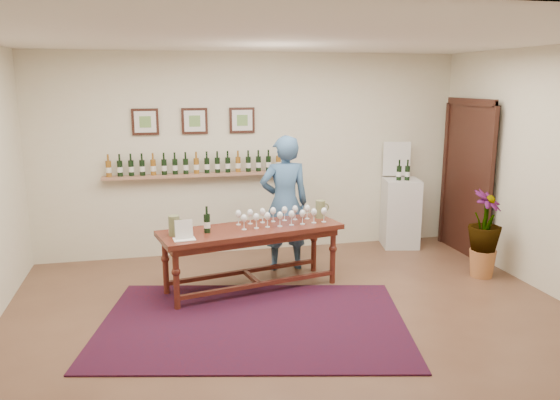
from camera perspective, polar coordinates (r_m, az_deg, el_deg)
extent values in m
plane|color=brown|center=(5.74, 1.85, -12.49)|extent=(6.00, 6.00, 0.00)
plane|color=beige|center=(7.72, -2.86, 4.80)|extent=(6.00, 0.00, 6.00)
plane|color=beige|center=(3.04, 14.32, -7.38)|extent=(6.00, 0.00, 6.00)
plane|color=white|center=(5.22, 2.07, 16.63)|extent=(6.00, 6.00, 0.00)
cube|color=#A27458|center=(7.57, -8.70, 2.60)|extent=(2.50, 0.16, 0.04)
cube|color=black|center=(8.10, 19.20, 1.97)|extent=(0.10, 1.00, 2.10)
cube|color=black|center=(8.07, 18.90, 1.96)|extent=(0.04, 1.12, 2.22)
cube|color=black|center=(7.52, -13.90, 7.94)|extent=(0.35, 0.03, 0.35)
cube|color=silver|center=(7.51, -13.91, 7.93)|extent=(0.28, 0.01, 0.28)
cube|color=#68944A|center=(7.50, -13.91, 7.93)|extent=(0.15, 0.00, 0.15)
cube|color=black|center=(7.54, -8.92, 8.16)|extent=(0.35, 0.03, 0.35)
cube|color=silver|center=(7.53, -8.91, 8.15)|extent=(0.28, 0.01, 0.28)
cube|color=#68944A|center=(7.52, -8.91, 8.15)|extent=(0.15, 0.00, 0.15)
cube|color=black|center=(7.62, -3.99, 8.31)|extent=(0.35, 0.03, 0.35)
cube|color=silver|center=(7.60, -3.97, 8.31)|extent=(0.28, 0.01, 0.28)
cube|color=#68944A|center=(7.60, -3.96, 8.30)|extent=(0.15, 0.00, 0.15)
cube|color=#4B0D17|center=(5.68, -2.81, -12.69)|extent=(3.44, 2.67, 0.02)
cube|color=#471B11|center=(6.34, -3.02, -3.14)|extent=(2.21, 1.10, 0.06)
cube|color=#471B11|center=(6.35, -3.02, -3.72)|extent=(2.07, 0.96, 0.10)
cylinder|color=#471B11|center=(5.95, -10.78, -8.17)|extent=(0.08, 0.08, 0.69)
cylinder|color=#471B11|center=(6.65, 5.54, -5.81)|extent=(0.08, 0.08, 0.69)
cylinder|color=#471B11|center=(6.39, -11.87, -6.76)|extent=(0.08, 0.08, 0.69)
cylinder|color=#471B11|center=(7.04, 3.55, -4.72)|extent=(0.08, 0.08, 0.69)
cube|color=#471B11|center=(6.31, -2.13, -8.80)|extent=(1.89, 0.45, 0.05)
cube|color=#471B11|center=(6.73, -3.74, -7.46)|extent=(1.89, 0.45, 0.05)
cube|color=#471B11|center=(6.52, -2.97, -8.11)|extent=(0.15, 0.48, 0.05)
cube|color=silver|center=(5.93, -10.01, -3.05)|extent=(0.24, 0.19, 0.21)
cube|color=silver|center=(8.26, 12.47, -1.32)|extent=(0.60, 0.60, 1.01)
cube|color=silver|center=(8.28, 12.10, 4.23)|extent=(0.40, 0.10, 0.55)
cone|color=#AB6839|center=(7.34, 20.35, -6.21)|extent=(0.33, 0.33, 0.35)
imported|color=#183B19|center=(7.21, 20.63, -2.64)|extent=(0.70, 0.70, 0.60)
imported|color=#375B82|center=(7.00, 0.47, -0.34)|extent=(0.64, 0.42, 1.75)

